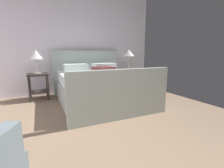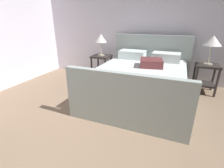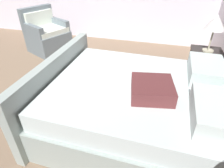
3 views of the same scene
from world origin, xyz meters
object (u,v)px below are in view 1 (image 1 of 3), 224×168
(table_lamp_right, at_px, (129,53))
(table_lamp_left, at_px, (36,55))
(nightstand_left, at_px, (38,82))
(nightstand_right, at_px, (128,76))
(bed, at_px, (99,86))

(table_lamp_right, xyz_separation_m, table_lamp_left, (-2.38, 0.05, -0.04))
(table_lamp_right, xyz_separation_m, nightstand_left, (-2.38, 0.05, -0.65))
(nightstand_left, xyz_separation_m, table_lamp_left, (0.00, 0.00, 0.61))
(nightstand_right, bearing_deg, bed, -148.15)
(bed, height_order, nightstand_left, bed)
(table_lamp_left, bearing_deg, bed, -33.55)
(bed, relative_size, table_lamp_left, 4.10)
(table_lamp_right, bearing_deg, nightstand_left, 178.73)
(nightstand_right, distance_m, nightstand_left, 2.38)
(nightstand_left, bearing_deg, nightstand_right, -1.27)
(nightstand_right, bearing_deg, table_lamp_right, 0.00)
(bed, distance_m, table_lamp_right, 1.56)
(nightstand_right, height_order, table_lamp_left, table_lamp_left)
(table_lamp_right, bearing_deg, table_lamp_left, 178.73)
(bed, bearing_deg, nightstand_left, 146.45)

